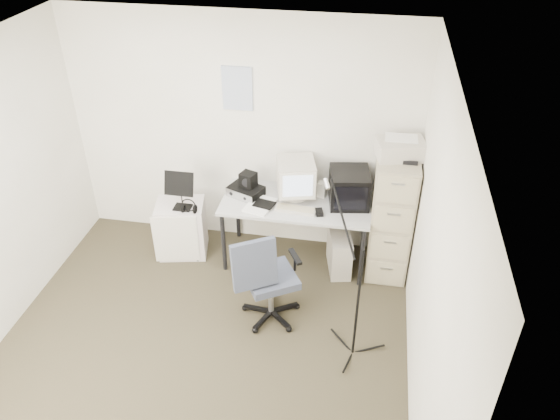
% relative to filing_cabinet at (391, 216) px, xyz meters
% --- Properties ---
extents(floor, '(3.60, 3.60, 0.01)m').
position_rel_filing_cabinet_xyz_m(floor, '(-1.58, -1.48, -0.66)').
color(floor, '#342F21').
rests_on(floor, ground).
extents(ceiling, '(3.60, 3.60, 0.01)m').
position_rel_filing_cabinet_xyz_m(ceiling, '(-1.58, -1.48, 1.85)').
color(ceiling, white).
rests_on(ceiling, ground).
extents(wall_back, '(3.60, 0.02, 2.50)m').
position_rel_filing_cabinet_xyz_m(wall_back, '(-1.58, 0.32, 0.60)').
color(wall_back, white).
rests_on(wall_back, ground).
extents(wall_right, '(0.02, 3.60, 2.50)m').
position_rel_filing_cabinet_xyz_m(wall_right, '(0.22, -1.48, 0.60)').
color(wall_right, white).
rests_on(wall_right, ground).
extents(wall_calendar, '(0.30, 0.02, 0.44)m').
position_rel_filing_cabinet_xyz_m(wall_calendar, '(-1.60, 0.31, 1.10)').
color(wall_calendar, white).
rests_on(wall_calendar, wall_back).
extents(filing_cabinet, '(0.40, 0.60, 1.30)m').
position_rel_filing_cabinet_xyz_m(filing_cabinet, '(0.00, 0.00, 0.00)').
color(filing_cabinet, gray).
rests_on(filing_cabinet, floor).
extents(printer, '(0.49, 0.39, 0.17)m').
position_rel_filing_cabinet_xyz_m(printer, '(0.00, 0.03, 0.73)').
color(printer, '#B6AB98').
rests_on(printer, filing_cabinet).
extents(desk, '(1.50, 0.70, 0.73)m').
position_rel_filing_cabinet_xyz_m(desk, '(-0.95, -0.03, -0.29)').
color(desk, '#A6A6A5').
rests_on(desk, floor).
extents(crt_monitor, '(0.45, 0.46, 0.40)m').
position_rel_filing_cabinet_xyz_m(crt_monitor, '(-0.98, 0.06, 0.28)').
color(crt_monitor, '#B6AB98').
rests_on(crt_monitor, desk).
extents(crt_tv, '(0.44, 0.46, 0.35)m').
position_rel_filing_cabinet_xyz_m(crt_tv, '(-0.44, 0.05, 0.25)').
color(crt_tv, black).
rests_on(crt_tv, desk).
extents(desk_speaker, '(0.10, 0.10, 0.16)m').
position_rel_filing_cabinet_xyz_m(desk_speaker, '(-0.71, 0.12, 0.16)').
color(desk_speaker, silver).
rests_on(desk_speaker, desk).
extents(keyboard, '(0.41, 0.18, 0.02)m').
position_rel_filing_cabinet_xyz_m(keyboard, '(-0.93, -0.19, 0.09)').
color(keyboard, '#B6AB98').
rests_on(keyboard, desk).
extents(mouse, '(0.10, 0.13, 0.04)m').
position_rel_filing_cabinet_xyz_m(mouse, '(-0.70, -0.20, 0.10)').
color(mouse, black).
rests_on(mouse, desk).
extents(radio_receiver, '(0.40, 0.35, 0.10)m').
position_rel_filing_cabinet_xyz_m(radio_receiver, '(-1.48, 0.01, 0.13)').
color(radio_receiver, black).
rests_on(radio_receiver, desk).
extents(radio_speaker, '(0.19, 0.18, 0.15)m').
position_rel_filing_cabinet_xyz_m(radio_speaker, '(-1.46, 0.04, 0.25)').
color(radio_speaker, black).
rests_on(radio_speaker, radio_receiver).
extents(papers, '(0.32, 0.38, 0.02)m').
position_rel_filing_cabinet_xyz_m(papers, '(-1.29, -0.17, 0.09)').
color(papers, white).
rests_on(papers, desk).
extents(pc_tower, '(0.30, 0.49, 0.43)m').
position_rel_filing_cabinet_xyz_m(pc_tower, '(-0.48, -0.10, -0.43)').
color(pc_tower, '#B6AB98').
rests_on(pc_tower, floor).
extents(office_chair, '(0.77, 0.77, 0.97)m').
position_rel_filing_cabinet_xyz_m(office_chair, '(-1.05, -0.92, -0.16)').
color(office_chair, '#3A3E4E').
rests_on(office_chair, floor).
extents(side_cart, '(0.56, 0.49, 0.61)m').
position_rel_filing_cabinet_xyz_m(side_cart, '(-2.17, -0.11, -0.35)').
color(side_cart, silver).
rests_on(side_cart, floor).
extents(music_stand, '(0.33, 0.24, 0.44)m').
position_rel_filing_cabinet_xyz_m(music_stand, '(-2.11, -0.17, 0.18)').
color(music_stand, black).
rests_on(music_stand, side_cart).
extents(headphones, '(0.17, 0.17, 0.03)m').
position_rel_filing_cabinet_xyz_m(headphones, '(-2.02, -0.23, 0.01)').
color(headphones, black).
rests_on(headphones, side_cart).
extents(mic_stand, '(0.03, 0.03, 1.49)m').
position_rel_filing_cabinet_xyz_m(mic_stand, '(-0.26, -1.24, 0.09)').
color(mic_stand, black).
rests_on(mic_stand, floor).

